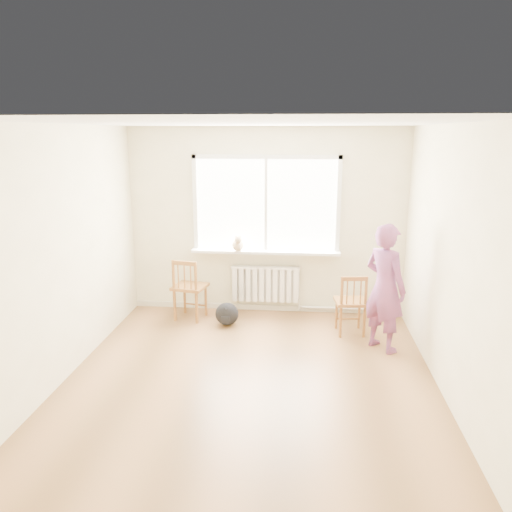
% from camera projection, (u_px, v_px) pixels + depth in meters
% --- Properties ---
extents(floor, '(4.50, 4.50, 0.00)m').
position_uv_depth(floor, '(250.00, 381.00, 5.39)').
color(floor, '#97673E').
rests_on(floor, ground).
extents(ceiling, '(4.50, 4.50, 0.00)m').
position_uv_depth(ceiling, '(249.00, 123.00, 4.74)').
color(ceiling, white).
rests_on(ceiling, back_wall).
extents(back_wall, '(4.00, 0.01, 2.70)m').
position_uv_depth(back_wall, '(266.00, 222.00, 7.24)').
color(back_wall, '#F0E7C0').
rests_on(back_wall, ground).
extents(window, '(2.12, 0.05, 1.42)m').
position_uv_depth(window, '(266.00, 201.00, 7.14)').
color(window, white).
rests_on(window, back_wall).
extents(windowsill, '(2.15, 0.22, 0.04)m').
position_uv_depth(windowsill, '(265.00, 252.00, 7.23)').
color(windowsill, white).
rests_on(windowsill, back_wall).
extents(radiator, '(1.00, 0.12, 0.55)m').
position_uv_depth(radiator, '(265.00, 284.00, 7.37)').
color(radiator, white).
rests_on(radiator, back_wall).
extents(heating_pipe, '(1.40, 0.04, 0.04)m').
position_uv_depth(heating_pipe, '(350.00, 309.00, 7.37)').
color(heating_pipe, silver).
rests_on(heating_pipe, back_wall).
extents(baseboard, '(4.00, 0.03, 0.08)m').
position_uv_depth(baseboard, '(266.00, 307.00, 7.54)').
color(baseboard, beige).
rests_on(baseboard, ground).
extents(chair_left, '(0.51, 0.50, 0.89)m').
position_uv_depth(chair_left, '(189.00, 289.00, 7.07)').
color(chair_left, '#9A5F2C').
rests_on(chair_left, floor).
extents(chair_right, '(0.45, 0.43, 0.83)m').
position_uv_depth(chair_right, '(351.00, 304.00, 6.55)').
color(chair_right, '#9A5F2C').
rests_on(chair_right, floor).
extents(person, '(0.67, 0.68, 1.58)m').
position_uv_depth(person, '(385.00, 288.00, 6.02)').
color(person, '#AD395E').
rests_on(person, floor).
extents(cat, '(0.21, 0.39, 0.26)m').
position_uv_depth(cat, '(238.00, 244.00, 7.16)').
color(cat, beige).
rests_on(cat, windowsill).
extents(backpack, '(0.39, 0.34, 0.32)m').
position_uv_depth(backpack, '(227.00, 314.00, 6.92)').
color(backpack, black).
rests_on(backpack, floor).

